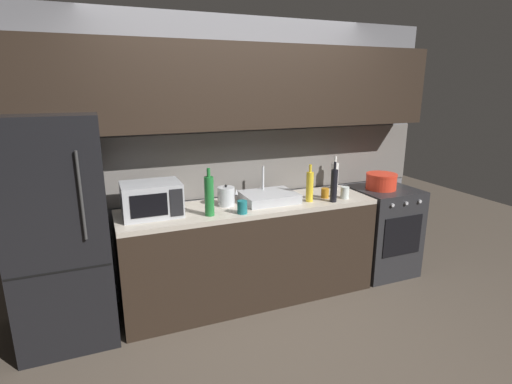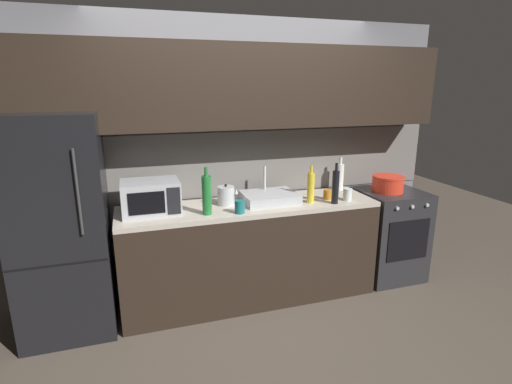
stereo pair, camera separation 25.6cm
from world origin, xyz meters
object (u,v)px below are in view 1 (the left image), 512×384
object	(u,v)px
kettle	(226,196)
cooking_pot	(381,181)
wine_bottle_yellow	(310,186)
wine_bottle_dark	(334,185)
oven_range	(382,230)
microwave	(152,199)
mug_teal	(242,207)
refrigerator	(60,232)
wine_bottle_green	(209,196)
mug_amber	(325,193)
wine_bottle_white	(335,175)
mug_clear	(345,193)

from	to	relation	value
kettle	cooking_pot	world-z (taller)	kettle
wine_bottle_yellow	wine_bottle_dark	xyz separation A→B (m)	(0.19, -0.09, 0.01)
cooking_pot	oven_range	bearing A→B (deg)	-1.38
microwave	mug_teal	distance (m)	0.73
kettle	oven_range	bearing A→B (deg)	-1.99
refrigerator	wine_bottle_green	world-z (taller)	refrigerator
mug_amber	wine_bottle_dark	bearing A→B (deg)	-89.58
kettle	wine_bottle_yellow	bearing A→B (deg)	-12.90
wine_bottle_green	mug_amber	bearing A→B (deg)	4.70
microwave	wine_bottle_green	size ratio (longest dim) A/B	1.19
mug_amber	cooking_pot	world-z (taller)	cooking_pot
oven_range	mug_amber	world-z (taller)	mug_amber
refrigerator	microwave	world-z (taller)	refrigerator
cooking_pot	mug_amber	bearing A→B (deg)	-174.76
kettle	wine_bottle_white	bearing A→B (deg)	7.26
mug_teal	cooking_pot	distance (m)	1.58
oven_range	mug_teal	bearing A→B (deg)	-172.64
refrigerator	wine_bottle_yellow	distance (m)	2.06
mug_amber	mug_teal	distance (m)	0.89
oven_range	cooking_pot	world-z (taller)	cooking_pot
kettle	wine_bottle_yellow	distance (m)	0.75
refrigerator	oven_range	xyz separation A→B (m)	(2.99, -0.00, -0.41)
wine_bottle_yellow	mug_amber	distance (m)	0.22
microwave	wine_bottle_green	bearing A→B (deg)	-22.30
mug_amber	mug_clear	bearing A→B (deg)	-28.37
microwave	mug_amber	size ratio (longest dim) A/B	5.12
wine_bottle_white	mug_clear	xyz separation A→B (m)	(-0.12, -0.36, -0.08)
refrigerator	mug_teal	size ratio (longest dim) A/B	15.96
oven_range	cooking_pot	xyz separation A→B (m)	(-0.06, 0.00, 0.53)
wine_bottle_dark	cooking_pot	distance (m)	0.72
wine_bottle_dark	kettle	bearing A→B (deg)	164.36
microwave	kettle	bearing A→B (deg)	3.47
wine_bottle_dark	mug_teal	size ratio (longest dim) A/B	3.36
oven_range	mug_teal	size ratio (longest dim) A/B	8.32
microwave	wine_bottle_green	xyz separation A→B (m)	(0.43, -0.17, 0.03)
mug_teal	cooking_pot	world-z (taller)	cooking_pot
wine_bottle_yellow	mug_clear	size ratio (longest dim) A/B	3.07
refrigerator	wine_bottle_dark	size ratio (longest dim) A/B	4.75
wine_bottle_dark	wine_bottle_green	size ratio (longest dim) A/B	0.94
wine_bottle_yellow	mug_teal	xyz separation A→B (m)	(-0.68, -0.10, -0.09)
wine_bottle_yellow	wine_bottle_green	bearing A→B (deg)	-177.18
microwave	mug_clear	bearing A→B (deg)	-5.56
oven_range	wine_bottle_white	xyz separation A→B (m)	(-0.47, 0.21, 0.59)
kettle	wine_bottle_white	xyz separation A→B (m)	(1.20, 0.15, 0.05)
mug_clear	mug_teal	bearing A→B (deg)	-176.54
microwave	cooking_pot	bearing A→B (deg)	-0.47
mug_amber	mug_teal	world-z (taller)	mug_teal
mug_amber	mug_teal	xyz separation A→B (m)	(-0.87, -0.15, 0.01)
mug_clear	cooking_pot	world-z (taller)	cooking_pot
mug_teal	cooking_pot	bearing A→B (deg)	7.68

